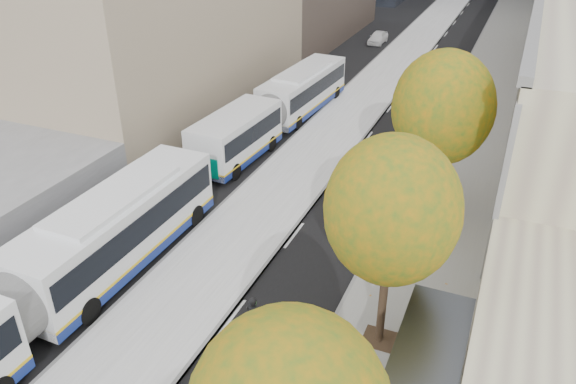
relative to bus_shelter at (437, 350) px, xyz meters
The scene contains 9 objects.
bus_platform 25.96m from the bus_shelter, 111.69° to the left, with size 4.25×150.00×0.15m, color #B4B4B4.
sidewalk 24.19m from the bus_shelter, 93.72° to the left, with size 4.75×150.00×0.08m, color gray.
bus_shelter is the anchor object (origin of this frame).
tree_c 4.23m from the bus_shelter, 135.67° to the left, with size 4.20×4.20×7.28m.
tree_d 11.70m from the bus_shelter, 100.71° to the left, with size 4.40×4.40×7.60m.
bus_near 13.30m from the bus_shelter, behind, with size 2.91×18.46×3.07m.
bus_far 22.33m from the bus_shelter, 125.73° to the left, with size 3.43×17.01×2.82m.
cyclist 6.16m from the bus_shelter, behind, with size 0.69×1.64×2.04m.
distant_car 44.45m from the bus_shelter, 107.00° to the left, with size 1.40×3.48×1.18m, color silver.
Camera 1 is at (6.40, -1.66, 13.92)m, focal length 35.00 mm.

